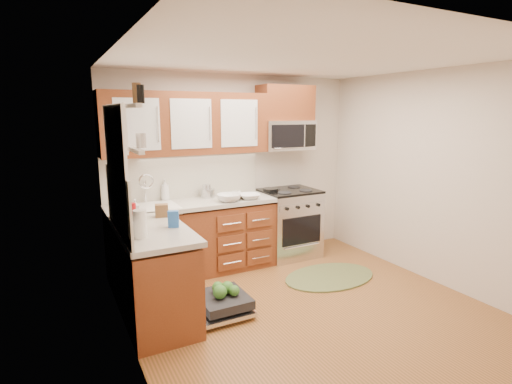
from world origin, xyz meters
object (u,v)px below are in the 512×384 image
paper_towel_roll (140,224)px  bowl_a (250,196)px  microwave (286,135)px  upper_cabinets (187,124)px  stock_pot (208,193)px  sink (151,217)px  cutting_board (241,196)px  dishwasher (219,305)px  skillet (270,190)px  bowl_b (229,198)px  cup (236,195)px  range (289,223)px  rug (330,277)px

paper_towel_roll → bowl_a: (1.57, 1.00, -0.09)m
microwave → paper_towel_roll: size_ratio=3.03×
upper_cabinets → stock_pot: bearing=5.5°
stock_pot → sink: bearing=-167.1°
stock_pot → bowl_a: size_ratio=0.69×
microwave → bowl_a: microwave is taller
upper_cabinets → cutting_board: upper_cabinets is taller
dishwasher → bowl_a: bowl_a is taller
cutting_board → sink: bearing=-179.7°
upper_cabinets → skillet: bearing=-4.9°
bowl_a → bowl_b: size_ratio=0.90×
upper_cabinets → cup: upper_cabinets is taller
microwave → bowl_b: 1.27m
bowl_a → sink: bearing=172.6°
upper_cabinets → skillet: 1.45m
range → paper_towel_roll: bearing=-152.9°
cutting_board → bowl_b: 0.31m
microwave → cutting_board: (-0.75, -0.12, -0.77)m
sink → cutting_board: size_ratio=2.54×
range → rug: 1.03m
range → cutting_board: 0.88m
dishwasher → skillet: skillet is taller
skillet → paper_towel_roll: paper_towel_roll is taller
range → dishwasher: range is taller
paper_towel_roll → cup: bearing=37.8°
range → rug: bearing=-88.7°
range → dishwasher: 1.95m
range → sink: (-1.93, -0.01, 0.33)m
skillet → microwave: bearing=14.5°
range → bowl_a: bowl_a is taller
stock_pot → bowl_b: bearing=-68.0°
upper_cabinets → bowl_a: upper_cabinets is taller
cutting_board → bowl_b: (-0.25, -0.18, 0.04)m
rug → paper_towel_roll: paper_towel_roll is taller
sink → stock_pot: 0.83m
stock_pot → rug: bearing=-43.2°
upper_cabinets → cup: bearing=-19.6°
microwave → cutting_board: size_ratio=3.11×
sink → bowl_b: 0.96m
stock_pot → paper_towel_roll: size_ratio=0.74×
rug → range: bearing=91.3°
dishwasher → paper_towel_roll: size_ratio=2.79×
microwave → paper_towel_roll: microwave is taller
rug → cup: (-0.87, 0.87, 0.96)m
sink → skillet: skillet is taller
bowl_b → cup: cup is taller
dishwasher → bowl_a: 1.53m
sink → dishwasher: bearing=-70.8°
dishwasher → bowl_b: 1.40m
microwave → dishwasher: size_ratio=1.09×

